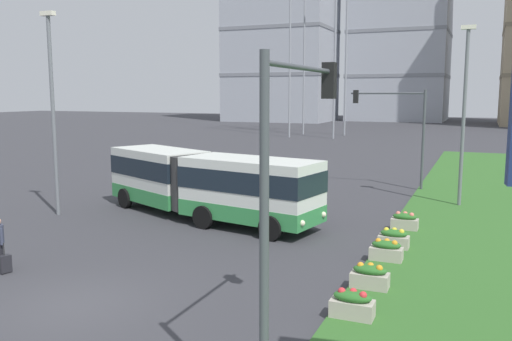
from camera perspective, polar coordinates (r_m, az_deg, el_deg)
name	(u,v)px	position (r m, az deg, el deg)	size (l,w,h in m)	color
ground_plane	(76,305)	(15.88, -18.64, -13.42)	(260.00, 260.00, 0.00)	#38383D
articulated_bus	(204,183)	(24.78, -5.55, -1.34)	(11.94, 5.89, 3.00)	silver
rolling_suitcase	(5,264)	(19.26, -25.18, -8.96)	(0.33, 0.41, 0.97)	#232328
flower_planter_0	(352,304)	(14.25, 10.22, -13.81)	(1.10, 0.56, 0.74)	#B7AD9E
flower_planter_1	(370,276)	(16.35, 12.03, -10.95)	(1.10, 0.56, 0.74)	#B7AD9E
flower_planter_2	(386,250)	(19.04, 13.70, -8.24)	(1.10, 0.56, 0.74)	#B7AD9E
flower_planter_3	(394,238)	(20.61, 14.46, -7.00)	(1.10, 0.56, 0.74)	#B7AD9E
flower_planter_4	(405,221)	(23.47, 15.56, -5.19)	(1.10, 0.56, 0.74)	#B7AD9E
traffic_light_far_right	(398,121)	(33.30, 14.91, 5.16)	(4.46, 0.28, 5.96)	#474C51
traffic_light_near_right	(291,166)	(9.89, 3.79, 0.45)	(0.28, 4.22, 6.42)	#474C51
streetlight_left	(53,106)	(26.79, -20.84, 6.44)	(0.70, 0.28, 9.44)	slate
streetlight_median	(464,109)	(28.87, 21.29, 6.12)	(0.70, 0.28, 9.06)	slate
apartment_tower_west	(281,9)	(116.32, 2.73, 16.76)	(21.29, 15.98, 46.19)	#9EA3AD
apartment_tower_westcentre	(402,14)	(123.63, 15.26, 15.77)	(20.05, 19.57, 45.33)	#9EA3AD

